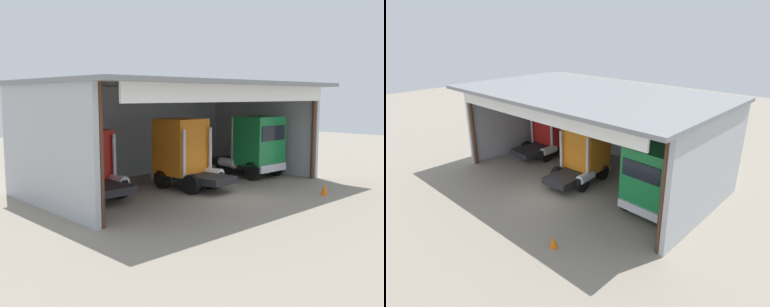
{
  "view_description": "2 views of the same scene",
  "coord_description": "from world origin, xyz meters",
  "views": [
    {
      "loc": [
        -16.29,
        -14.01,
        4.94
      ],
      "look_at": [
        0.0,
        2.94,
        1.91
      ],
      "focal_mm": 41.89,
      "sensor_mm": 36.0,
      "label": 1
    },
    {
      "loc": [
        13.08,
        -10.99,
        9.24
      ],
      "look_at": [
        0.0,
        2.94,
        1.91
      ],
      "focal_mm": 31.15,
      "sensor_mm": 36.0,
      "label": 2
    }
  ],
  "objects": [
    {
      "name": "ground_plane",
      "position": [
        0.0,
        0.0,
        0.0
      ],
      "size": [
        80.0,
        80.0,
        0.0
      ],
      "primitive_type": "plane",
      "color": "gray",
      "rests_on": "ground"
    },
    {
      "name": "workshop_shed",
      "position": [
        0.0,
        4.98,
        3.93
      ],
      "size": [
        15.85,
        9.58,
        5.67
      ],
      "color": "#ADB2B7",
      "rests_on": "ground"
    },
    {
      "name": "truck_red_center_left_bay",
      "position": [
        -5.03,
        5.25,
        1.71
      ],
      "size": [
        2.69,
        4.58,
        3.29
      ],
      "rotation": [
        0.0,
        0.0,
        -0.02
      ],
      "color": "red",
      "rests_on": "ground"
    },
    {
      "name": "truck_orange_center_bay",
      "position": [
        -0.02,
        3.52,
        1.93
      ],
      "size": [
        2.68,
        4.5,
        3.73
      ],
      "rotation": [
        0.0,
        0.0,
        0.07
      ],
      "color": "orange",
      "rests_on": "ground"
    },
    {
      "name": "truck_green_right_bay",
      "position": [
        5.37,
        2.92,
        1.91
      ],
      "size": [
        2.69,
        4.75,
        3.72
      ],
      "rotation": [
        0.0,
        0.0,
        3.12
      ],
      "color": "#197F3D",
      "rests_on": "ground"
    },
    {
      "name": "oil_drum",
      "position": [
        -2.74,
        7.74,
        0.47
      ],
      "size": [
        0.58,
        0.58,
        0.94
      ],
      "primitive_type": "cylinder",
      "color": "#194CB2",
      "rests_on": "ground"
    },
    {
      "name": "tool_cart",
      "position": [
        -2.68,
        7.44,
        0.5
      ],
      "size": [
        0.9,
        0.6,
        1.0
      ],
      "primitive_type": "cube",
      "color": "black",
      "rests_on": "ground"
    },
    {
      "name": "traffic_cone",
      "position": [
        3.81,
        -2.71,
        0.28
      ],
      "size": [
        0.36,
        0.36,
        0.56
      ],
      "primitive_type": "cone",
      "color": "orange",
      "rests_on": "ground"
    }
  ]
}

